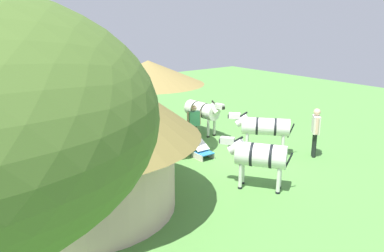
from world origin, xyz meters
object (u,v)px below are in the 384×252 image
object	(u,v)px
zebra_nearest_camera	(259,156)
zebra_toward_hut	(264,127)
zebra_by_umbrella	(203,111)
patio_chair_near_hut	(119,143)
patio_chair_east_end	(141,128)
patio_dining_table	(150,133)
guest_beside_umbrella	(137,141)
patio_chair_west_end	(179,132)
standing_watcher	(316,128)
shade_umbrella	(148,72)
guest_behind_table	(194,122)
patio_chair_near_lawn	(165,147)
striped_lounge_chair	(202,151)
thatched_hut	(80,122)

from	to	relation	value
zebra_nearest_camera	zebra_toward_hut	world-z (taller)	zebra_toward_hut
zebra_by_umbrella	zebra_toward_hut	world-z (taller)	zebra_toward_hut
patio_chair_near_hut	patio_chair_east_end	size ratio (longest dim) A/B	1.00
patio_dining_table	guest_beside_umbrella	xyz separation A→B (m)	(-1.41, 1.38, 0.35)
patio_chair_west_end	standing_watcher	world-z (taller)	standing_watcher
guest_beside_umbrella	standing_watcher	size ratio (longest dim) A/B	0.96
patio_chair_near_hut	guest_beside_umbrella	size ratio (longest dim) A/B	0.54
shade_umbrella	patio_chair_west_end	size ratio (longest dim) A/B	4.40
patio_chair_near_hut	zebra_toward_hut	world-z (taller)	zebra_toward_hut
patio_chair_east_end	guest_behind_table	world-z (taller)	guest_behind_table
patio_chair_near_lawn	zebra_nearest_camera	xyz separation A→B (m)	(-3.47, -0.89, 0.48)
guest_beside_umbrella	guest_behind_table	bearing A→B (deg)	-51.45
standing_watcher	zebra_by_umbrella	xyz separation A→B (m)	(4.59, 1.34, -0.05)
striped_lounge_chair	standing_watcher	bearing A→B (deg)	145.35
shade_umbrella	standing_watcher	xyz separation A→B (m)	(-4.11, -4.22, -1.86)
thatched_hut	striped_lounge_chair	xyz separation A→B (m)	(0.99, -4.72, -2.07)
guest_behind_table	standing_watcher	size ratio (longest dim) A/B	0.91
guest_behind_table	zebra_toward_hut	world-z (taller)	guest_behind_table
guest_beside_umbrella	patio_chair_east_end	bearing A→B (deg)	-9.94
patio_dining_table	patio_chair_near_lawn	distance (m)	1.26
shade_umbrella	patio_chair_west_end	distance (m)	2.70
patio_dining_table	zebra_by_umbrella	world-z (taller)	zebra_by_umbrella
patio_chair_near_lawn	zebra_nearest_camera	world-z (taller)	zebra_nearest_camera
zebra_by_umbrella	guest_beside_umbrella	bearing A→B (deg)	21.10
patio_chair_near_hut	patio_chair_near_lawn	xyz separation A→B (m)	(-1.30, -1.07, 0.00)
patio_chair_near_hut	guest_behind_table	bearing A→B (deg)	80.57
thatched_hut	patio_chair_near_lawn	bearing A→B (deg)	-66.56
patio_chair_west_end	zebra_nearest_camera	world-z (taller)	zebra_nearest_camera
patio_chair_east_end	striped_lounge_chair	bearing A→B (deg)	117.52
shade_umbrella	zebra_toward_hut	distance (m)	4.54
guest_behind_table	zebra_toward_hut	bearing A→B (deg)	135.24
patio_chair_near_hut	zebra_by_umbrella	world-z (taller)	zebra_by_umbrella
patio_chair_east_end	guest_beside_umbrella	xyz separation A→B (m)	(-2.63, 1.67, 0.49)
guest_beside_umbrella	zebra_toward_hut	bearing A→B (deg)	-85.00
patio_dining_table	patio_chair_east_end	xyz separation A→B (m)	(1.21, -0.30, -0.14)
patio_chair_east_end	guest_beside_umbrella	bearing A→B (deg)	71.29
patio_chair_east_end	zebra_by_umbrella	distance (m)	2.73
shade_umbrella	patio_chair_near_hut	distance (m)	2.70
patio_chair_east_end	zebra_nearest_camera	xyz separation A→B (m)	(-5.92, -0.41, 0.48)
patio_chair_east_end	standing_watcher	world-z (taller)	standing_watcher
thatched_hut	patio_chair_near_lawn	size ratio (longest dim) A/B	6.68
patio_dining_table	patio_chair_near_hut	world-z (taller)	patio_chair_near_hut
striped_lounge_chair	patio_chair_west_end	bearing A→B (deg)	-95.88
shade_umbrella	zebra_nearest_camera	xyz separation A→B (m)	(-4.71, -0.71, -1.91)
guest_behind_table	striped_lounge_chair	xyz separation A→B (m)	(-1.21, 0.57, -0.71)
shade_umbrella	standing_watcher	size ratio (longest dim) A/B	2.26
patio_chair_near_lawn	zebra_toward_hut	world-z (taller)	zebra_toward_hut
guest_behind_table	zebra_by_umbrella	world-z (taller)	guest_behind_table
standing_watcher	zebra_nearest_camera	size ratio (longest dim) A/B	0.96
shade_umbrella	patio_chair_near_hut	world-z (taller)	shade_umbrella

